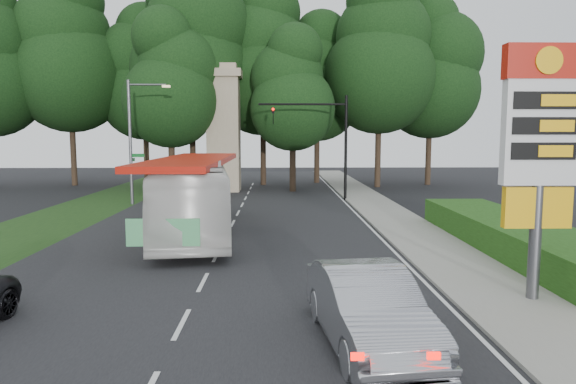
{
  "coord_description": "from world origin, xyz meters",
  "views": [
    {
      "loc": [
        2.3,
        -11.37,
        4.52
      ],
      "look_at": [
        2.72,
        9.41,
        2.2
      ],
      "focal_mm": 32.0,
      "sensor_mm": 36.0,
      "label": 1
    }
  ],
  "objects_px": {
    "traffic_signal_mast": "(327,133)",
    "monument": "(224,128)",
    "transit_bus": "(193,196)",
    "streetlight_signs": "(133,136)",
    "sedan_silver": "(368,308)",
    "gas_station_pylon": "(541,138)"
  },
  "relations": [
    {
      "from": "streetlight_signs",
      "to": "transit_bus",
      "type": "bearing_deg",
      "value": -61.98
    },
    {
      "from": "sedan_silver",
      "to": "monument",
      "type": "bearing_deg",
      "value": 94.47
    },
    {
      "from": "streetlight_signs",
      "to": "transit_bus",
      "type": "height_order",
      "value": "streetlight_signs"
    },
    {
      "from": "traffic_signal_mast",
      "to": "gas_station_pylon",
      "type": "bearing_deg",
      "value": -80.91
    },
    {
      "from": "sedan_silver",
      "to": "streetlight_signs",
      "type": "bearing_deg",
      "value": 109.23
    },
    {
      "from": "transit_bus",
      "to": "sedan_silver",
      "type": "distance_m",
      "value": 13.9
    },
    {
      "from": "streetlight_signs",
      "to": "transit_bus",
      "type": "xyz_separation_m",
      "value": [
        5.42,
        -10.19,
        -2.7
      ]
    },
    {
      "from": "monument",
      "to": "transit_bus",
      "type": "height_order",
      "value": "monument"
    },
    {
      "from": "monument",
      "to": "transit_bus",
      "type": "bearing_deg",
      "value": -88.63
    },
    {
      "from": "transit_bus",
      "to": "sedan_silver",
      "type": "bearing_deg",
      "value": -73.06
    },
    {
      "from": "traffic_signal_mast",
      "to": "sedan_silver",
      "type": "bearing_deg",
      "value": -93.37
    },
    {
      "from": "transit_bus",
      "to": "sedan_silver",
      "type": "xyz_separation_m",
      "value": [
        5.78,
        -12.61,
        -0.89
      ]
    },
    {
      "from": "monument",
      "to": "gas_station_pylon",
      "type": "bearing_deg",
      "value": -68.2
    },
    {
      "from": "traffic_signal_mast",
      "to": "monument",
      "type": "xyz_separation_m",
      "value": [
        -7.68,
        6.0,
        0.43
      ]
    },
    {
      "from": "gas_station_pylon",
      "to": "traffic_signal_mast",
      "type": "distance_m",
      "value": 22.29
    },
    {
      "from": "gas_station_pylon",
      "to": "transit_bus",
      "type": "xyz_separation_m",
      "value": [
        -10.76,
        9.83,
        -2.71
      ]
    },
    {
      "from": "streetlight_signs",
      "to": "monument",
      "type": "relative_size",
      "value": 0.8
    },
    {
      "from": "gas_station_pylon",
      "to": "traffic_signal_mast",
      "type": "relative_size",
      "value": 0.95
    },
    {
      "from": "transit_bus",
      "to": "gas_station_pylon",
      "type": "bearing_deg",
      "value": -50.09
    },
    {
      "from": "traffic_signal_mast",
      "to": "streetlight_signs",
      "type": "bearing_deg",
      "value": -171.08
    },
    {
      "from": "traffic_signal_mast",
      "to": "monument",
      "type": "relative_size",
      "value": 0.72
    },
    {
      "from": "traffic_signal_mast",
      "to": "monument",
      "type": "height_order",
      "value": "monument"
    }
  ]
}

